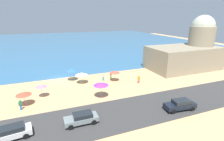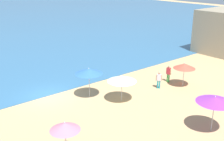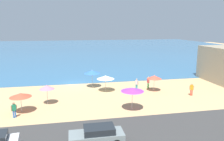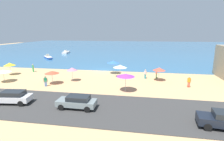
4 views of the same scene
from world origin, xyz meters
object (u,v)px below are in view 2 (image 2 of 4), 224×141
at_px(beach_umbrella_0, 122,78).
at_px(beach_umbrella_3, 184,66).
at_px(beach_umbrella_5, 65,127).
at_px(beach_umbrella_7, 89,71).
at_px(beach_umbrella_1, 215,100).
at_px(bather_0, 159,79).
at_px(bather_3, 168,73).

relative_size(beach_umbrella_0, beach_umbrella_3, 1.04).
distance_m(beach_umbrella_5, beach_umbrella_7, 8.46).
xyz_separation_m(beach_umbrella_1, bather_0, (2.80, 7.27, -1.40)).
bearing_deg(beach_umbrella_5, beach_umbrella_3, 10.27).
relative_size(beach_umbrella_0, beach_umbrella_7, 0.91).
distance_m(beach_umbrella_5, bather_0, 12.51).
height_order(beach_umbrella_3, bather_0, beach_umbrella_3).
bearing_deg(beach_umbrella_0, bather_0, -1.13).
relative_size(beach_umbrella_1, beach_umbrella_7, 0.98).
relative_size(beach_umbrella_1, beach_umbrella_5, 1.10).
bearing_deg(beach_umbrella_0, beach_umbrella_7, 124.13).
relative_size(beach_umbrella_0, bather_0, 1.47).
bearing_deg(beach_umbrella_3, beach_umbrella_0, 169.89).
xyz_separation_m(beach_umbrella_3, bather_3, (-0.26, 1.58, -1.05)).
distance_m(beach_umbrella_0, beach_umbrella_7, 2.89).
height_order(beach_umbrella_0, beach_umbrella_1, beach_umbrella_1).
distance_m(beach_umbrella_0, beach_umbrella_3, 6.74).
relative_size(beach_umbrella_5, bather_3, 1.36).
height_order(beach_umbrella_0, beach_umbrella_5, beach_umbrella_5).
bearing_deg(beach_umbrella_5, beach_umbrella_7, 46.24).
bearing_deg(bather_3, beach_umbrella_7, 166.12).
bearing_deg(bather_0, beach_umbrella_5, -162.98).
relative_size(beach_umbrella_3, bather_3, 1.35).
height_order(beach_umbrella_7, bather_0, beach_umbrella_7).
bearing_deg(beach_umbrella_3, beach_umbrella_1, -128.86).
distance_m(beach_umbrella_1, bather_3, 9.18).
relative_size(beach_umbrella_0, bather_3, 1.40).
height_order(bather_0, bather_3, bather_3).
distance_m(beach_umbrella_0, bather_0, 4.59).
relative_size(beach_umbrella_7, bather_0, 1.61).
bearing_deg(beach_umbrella_1, beach_umbrella_5, 158.30).
bearing_deg(beach_umbrella_1, beach_umbrella_0, 102.66).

